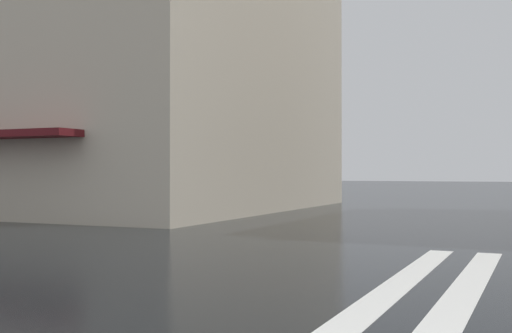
# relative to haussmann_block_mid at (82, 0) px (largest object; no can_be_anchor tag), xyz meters

# --- Properties ---
(haussmann_block_mid) EXTENTS (19.20, 21.70, 21.26)m
(haussmann_block_mid) POSITION_rel_haussmann_block_mid_xyz_m (0.00, 0.00, 0.00)
(haussmann_block_mid) COLOR beige
(haussmann_block_mid) RESTS_ON ground_plane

